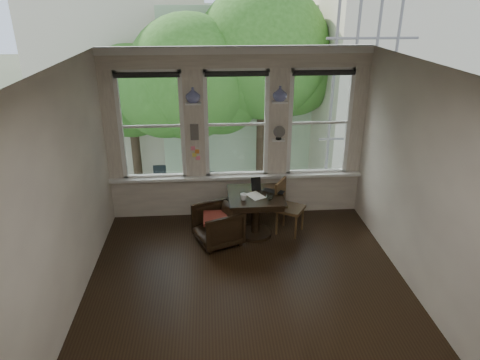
{
  "coord_description": "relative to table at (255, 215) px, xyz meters",
  "views": [
    {
      "loc": [
        -0.48,
        -4.9,
        3.73
      ],
      "look_at": [
        -0.04,
        0.9,
        1.23
      ],
      "focal_mm": 32.0,
      "sensor_mm": 36.0,
      "label": 1
    }
  ],
  "objects": [
    {
      "name": "sticky_notes",
      "position": [
        -0.98,
        0.8,
        0.88
      ],
      "size": [
        0.16,
        0.01,
        0.24
      ],
      "primitive_type": null,
      "color": "pink",
      "rests_on": "ground"
    },
    {
      "name": "tablet",
      "position": [
        0.02,
        0.19,
        0.48
      ],
      "size": [
        0.17,
        0.1,
        0.22
      ],
      "primitive_type": "cube",
      "rotation": [
        -0.26,
        0.0,
        0.14
      ],
      "color": "black",
      "rests_on": "table"
    },
    {
      "name": "laptop",
      "position": [
        0.27,
        0.02,
        0.39
      ],
      "size": [
        0.43,
        0.38,
        0.03
      ],
      "primitive_type": "imported",
      "rotation": [
        0.0,
        0.0,
        -0.51
      ],
      "color": "black",
      "rests_on": "table"
    },
    {
      "name": "desk_fan",
      "position": [
        0.47,
        0.75,
        1.16
      ],
      "size": [
        0.2,
        0.2,
        0.24
      ],
      "primitive_type": null,
      "color": "#59544F",
      "rests_on": "ground"
    },
    {
      "name": "window_center",
      "position": [
        -0.25,
        0.87,
        1.32
      ],
      "size": [
        1.1,
        0.12,
        1.9
      ],
      "primitive_type": null,
      "color": "white",
      "rests_on": "ground"
    },
    {
      "name": "drinking_glass",
      "position": [
        0.2,
        -0.2,
        0.42
      ],
      "size": [
        0.14,
        0.14,
        0.09
      ],
      "primitive_type": "imported",
      "rotation": [
        0.0,
        0.0,
        -0.18
      ],
      "color": "white",
      "rests_on": "table"
    },
    {
      "name": "window_left",
      "position": [
        -1.7,
        0.87,
        1.32
      ],
      "size": [
        1.1,
        0.12,
        1.9
      ],
      "primitive_type": null,
      "color": "white",
      "rests_on": "ground"
    },
    {
      "name": "wall_front",
      "position": [
        -0.25,
        -3.63,
        1.12
      ],
      "size": [
        4.5,
        0.0,
        4.5
      ],
      "primitive_type": "plane",
      "rotation": [
        -1.57,
        0.0,
        0.0
      ],
      "color": "beige",
      "rests_on": "ground"
    },
    {
      "name": "window_right",
      "position": [
        1.2,
        0.87,
        1.32
      ],
      "size": [
        1.1,
        0.12,
        1.9
      ],
      "primitive_type": null,
      "color": "white",
      "rests_on": "ground"
    },
    {
      "name": "ground",
      "position": [
        -0.25,
        -1.38,
        -0.38
      ],
      "size": [
        4.5,
        4.5,
        0.0
      ],
      "primitive_type": "plane",
      "color": "black",
      "rests_on": "ground"
    },
    {
      "name": "armchair_left",
      "position": [
        -0.64,
        -0.2,
        -0.06
      ],
      "size": [
        0.89,
        0.88,
        0.63
      ],
      "primitive_type": "imported",
      "rotation": [
        0.0,
        0.0,
        -1.19
      ],
      "color": "black",
      "rests_on": "ground"
    },
    {
      "name": "mug",
      "position": [
        -0.21,
        -0.18,
        0.43
      ],
      "size": [
        0.13,
        0.13,
        0.1
      ],
      "primitive_type": "imported",
      "rotation": [
        0.0,
        0.0,
        -0.17
      ],
      "color": "white",
      "rests_on": "table"
    },
    {
      "name": "vase_right",
      "position": [
        0.47,
        0.77,
        1.86
      ],
      "size": [
        0.24,
        0.24,
        0.25
      ],
      "primitive_type": "imported",
      "color": "silver",
      "rests_on": "shelf_right"
    },
    {
      "name": "vase_left",
      "position": [
        -0.98,
        0.77,
        1.86
      ],
      "size": [
        0.24,
        0.24,
        0.25
      ],
      "primitive_type": "imported",
      "color": "silver",
      "rests_on": "shelf_left"
    },
    {
      "name": "papers",
      "position": [
        -0.01,
        -0.04,
        0.38
      ],
      "size": [
        0.33,
        0.37,
        0.0
      ],
      "primitive_type": "cube",
      "rotation": [
        0.0,
        0.0,
        0.48
      ],
      "color": "silver",
      "rests_on": "table"
    },
    {
      "name": "ceiling",
      "position": [
        -0.25,
        -1.38,
        2.62
      ],
      "size": [
        4.5,
        4.5,
        0.0
      ],
      "primitive_type": "plane",
      "rotation": [
        3.14,
        0.0,
        0.0
      ],
      "color": "silver",
      "rests_on": "ground"
    },
    {
      "name": "wall_right",
      "position": [
        2.0,
        -1.38,
        1.12
      ],
      "size": [
        0.0,
        4.5,
        4.5
      ],
      "primitive_type": "plane",
      "rotation": [
        1.57,
        0.0,
        -1.57
      ],
      "color": "beige",
      "rests_on": "ground"
    },
    {
      "name": "cushion_red",
      "position": [
        -0.64,
        -0.2,
        0.08
      ],
      "size": [
        0.45,
        0.45,
        0.06
      ],
      "primitive_type": "cube",
      "color": "maroon",
      "rests_on": "armchair_left"
    },
    {
      "name": "table",
      "position": [
        0.0,
        0.0,
        0.0
      ],
      "size": [
        0.9,
        0.9,
        0.75
      ],
      "primitive_type": null,
      "color": "black",
      "rests_on": "ground"
    },
    {
      "name": "shelf_left",
      "position": [
        -0.98,
        0.77,
        1.73
      ],
      "size": [
        0.26,
        0.16,
        0.03
      ],
      "primitive_type": "cube",
      "color": "white",
      "rests_on": "ground"
    },
    {
      "name": "side_chair_right",
      "position": [
        0.6,
        0.04,
        0.09
      ],
      "size": [
        0.58,
        0.58,
        0.92
      ],
      "primitive_type": null,
      "rotation": [
        0.0,
        0.0,
        1.03
      ],
      "color": "#463119",
      "rests_on": "ground"
    },
    {
      "name": "shelf_right",
      "position": [
        0.47,
        0.77,
        1.73
      ],
      "size": [
        0.26,
        0.16,
        0.03
      ],
      "primitive_type": "cube",
      "color": "white",
      "rests_on": "ground"
    },
    {
      "name": "intercom",
      "position": [
        -0.98,
        0.8,
        1.23
      ],
      "size": [
        0.14,
        0.06,
        0.28
      ],
      "primitive_type": "cube",
      "color": "#59544F",
      "rests_on": "ground"
    },
    {
      "name": "wall_left",
      "position": [
        -2.5,
        -1.38,
        1.12
      ],
      "size": [
        0.0,
        4.5,
        4.5
      ],
      "primitive_type": "plane",
      "rotation": [
        1.57,
        0.0,
        1.57
      ],
      "color": "beige",
      "rests_on": "ground"
    },
    {
      "name": "wall_back",
      "position": [
        -0.25,
        0.87,
        1.12
      ],
      "size": [
        4.5,
        0.0,
        4.5
      ],
      "primitive_type": "plane",
      "rotation": [
        1.57,
        0.0,
        0.0
      ],
      "color": "beige",
      "rests_on": "ground"
    }
  ]
}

